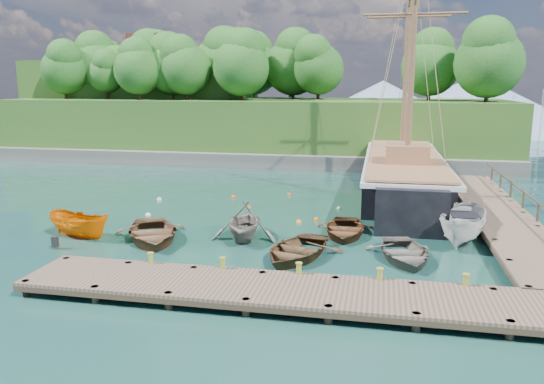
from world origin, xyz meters
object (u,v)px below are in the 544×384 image
at_px(rowboat_0, 152,240).
at_px(schooner, 403,177).
at_px(rowboat_3, 404,260).
at_px(rowboat_4, 344,235).
at_px(rowboat_2, 296,258).
at_px(cabin_boat_white, 463,243).
at_px(motorboat_orange, 81,237).
at_px(rowboat_1, 245,239).

height_order(rowboat_0, schooner, schooner).
height_order(rowboat_3, rowboat_4, rowboat_3).
distance_m(rowboat_2, cabin_boat_white, 8.56).
bearing_deg(rowboat_4, schooner, 73.01).
relative_size(rowboat_4, motorboat_orange, 1.10).
relative_size(rowboat_1, rowboat_3, 0.90).
xyz_separation_m(rowboat_2, motorboat_orange, (-11.22, 0.99, 0.00)).
distance_m(rowboat_2, motorboat_orange, 11.27).
bearing_deg(cabin_boat_white, motorboat_orange, -152.03).
xyz_separation_m(motorboat_orange, cabin_boat_white, (18.88, 2.85, 0.00)).
distance_m(rowboat_0, motorboat_orange, 3.80).
height_order(rowboat_2, schooner, schooner).
xyz_separation_m(rowboat_0, rowboat_2, (7.42, -1.18, 0.00)).
distance_m(cabin_boat_white, schooner, 11.77).
bearing_deg(motorboat_orange, schooner, -31.48).
relative_size(rowboat_2, schooner, 0.16).
relative_size(motorboat_orange, schooner, 0.14).
distance_m(rowboat_0, rowboat_2, 7.52).
relative_size(rowboat_1, rowboat_4, 0.90).
bearing_deg(schooner, rowboat_4, -106.39).
distance_m(rowboat_0, schooner, 18.94).
xyz_separation_m(rowboat_1, rowboat_3, (7.72, -1.67, 0.00)).
distance_m(rowboat_0, rowboat_4, 9.71).
bearing_deg(rowboat_2, rowboat_4, 81.13).
distance_m(rowboat_1, rowboat_2, 3.81).
relative_size(rowboat_0, rowboat_4, 1.18).
relative_size(rowboat_0, schooner, 0.18).
relative_size(rowboat_1, cabin_boat_white, 0.77).
distance_m(rowboat_3, schooner, 14.65).
bearing_deg(rowboat_0, rowboat_1, -12.59).
height_order(rowboat_0, motorboat_orange, motorboat_orange).
bearing_deg(rowboat_0, rowboat_3, -29.78).
distance_m(rowboat_3, cabin_boat_white, 4.30).
bearing_deg(cabin_boat_white, rowboat_4, -162.38).
bearing_deg(rowboat_3, motorboat_orange, 168.53).
bearing_deg(motorboat_orange, rowboat_4, -59.54).
height_order(rowboat_0, rowboat_2, rowboat_0).
bearing_deg(rowboat_1, rowboat_0, -172.12).
bearing_deg(rowboat_1, cabin_boat_white, 0.95).
distance_m(rowboat_1, motorboat_orange, 8.35).
height_order(motorboat_orange, cabin_boat_white, cabin_boat_white).
xyz_separation_m(rowboat_2, schooner, (5.17, 15.29, 1.18)).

